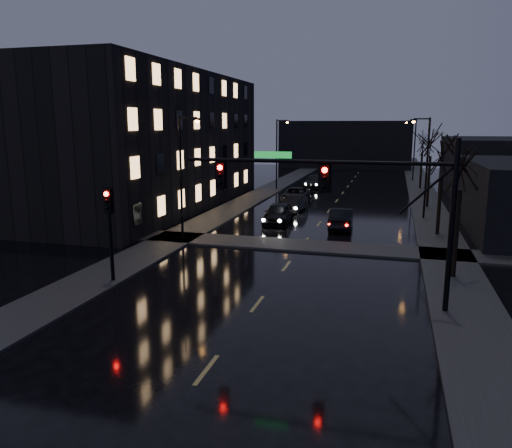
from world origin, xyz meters
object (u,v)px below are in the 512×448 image
Objects in this scene: lead_car at (341,218)px; oncoming_car_a at (278,213)px; oncoming_car_b at (294,203)px; oncoming_car_c at (296,195)px; oncoming_car_d at (314,182)px.

oncoming_car_a is at bearing -10.61° from lead_car.
oncoming_car_b is at bearing -55.96° from lead_car.
oncoming_car_c is 1.03× the size of oncoming_car_d.
lead_car is at bearing -9.67° from oncoming_car_a.
lead_car is at bearing -72.73° from oncoming_car_d.
oncoming_car_a is 0.89× the size of oncoming_car_c.
oncoming_car_a reaches higher than lead_car.
oncoming_car_d reaches higher than oncoming_car_b.
oncoming_car_c is (-0.68, 10.64, -0.06)m from oncoming_car_a.
oncoming_car_c is at bearing 91.59° from oncoming_car_a.
lead_car is at bearing -47.56° from oncoming_car_b.
oncoming_car_b is 0.85× the size of oncoming_car_d.
oncoming_car_a is at bearing -85.59° from oncoming_car_b.
oncoming_car_b is (0.10, 5.65, -0.09)m from oncoming_car_a.
oncoming_car_a is 4.89m from lead_car.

